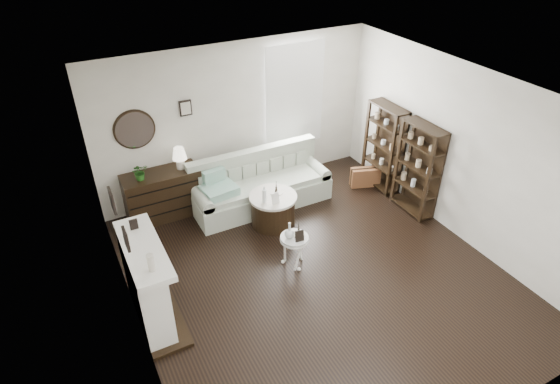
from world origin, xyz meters
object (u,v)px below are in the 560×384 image
sofa (260,187)px  pedestal_table (294,239)px  dresser (163,195)px  drum_table (273,209)px

sofa → pedestal_table: size_ratio=4.72×
sofa → dresser: 1.65m
dresser → drum_table: (1.53, -1.07, -0.14)m
sofa → drum_table: bearing=-96.3°
drum_table → pedestal_table: drum_table is taller
pedestal_table → drum_table: bearing=80.0°
drum_table → pedestal_table: (-0.19, -1.05, 0.19)m
drum_table → pedestal_table: 1.09m
dresser → pedestal_table: bearing=-57.7°
sofa → dresser: size_ratio=1.94×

